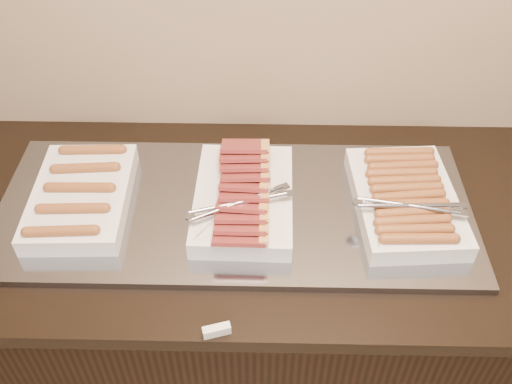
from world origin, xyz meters
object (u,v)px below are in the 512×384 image
dish_left (81,196)px  dish_center (243,197)px  warming_tray (235,209)px  counter (246,311)px  dish_right (406,200)px

dish_left → dish_center: 0.41m
warming_tray → dish_left: dish_left is taller
warming_tray → dish_center: (0.02, -0.00, 0.05)m
counter → dish_right: bearing=-0.5°
warming_tray → dish_right: size_ratio=3.15×
counter → dish_right: 0.64m
dish_left → dish_center: (0.41, -0.00, 0.01)m
counter → warming_tray: (-0.02, 0.00, 0.46)m
counter → warming_tray: bearing=180.0°
dish_left → warming_tray: bearing=-1.9°
warming_tray → dish_center: bearing=-9.3°
counter → dish_left: 0.64m
warming_tray → dish_center: 0.05m
dish_left → dish_center: bearing=-2.4°
counter → dish_center: dish_center is taller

